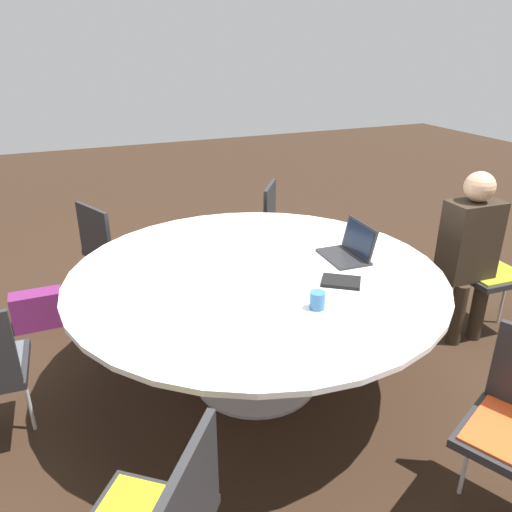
# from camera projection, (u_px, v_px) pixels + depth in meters

# --- Properties ---
(ground_plane) EXTENTS (16.00, 16.00, 0.00)m
(ground_plane) POSITION_uv_depth(u_px,v_px,m) (256.00, 378.00, 3.18)
(ground_plane) COLOR black
(conference_table) EXTENTS (2.16, 2.16, 0.75)m
(conference_table) POSITION_uv_depth(u_px,v_px,m) (256.00, 286.00, 2.91)
(conference_table) COLOR #B7B7BC
(conference_table) RESTS_ON ground_plane
(chair_0) EXTENTS (0.46, 0.44, 0.85)m
(chair_0) POSITION_uv_depth(u_px,v_px,m) (484.00, 261.00, 3.60)
(chair_0) COLOR #262628
(chair_0) RESTS_ON ground_plane
(chair_1) EXTENTS (0.60, 0.60, 0.85)m
(chair_1) POSITION_uv_depth(u_px,v_px,m) (284.00, 224.00, 4.32)
(chair_1) COLOR #262628
(chair_1) RESTS_ON ground_plane
(chair_2) EXTENTS (0.56, 0.57, 0.85)m
(chair_2) POSITION_uv_depth(u_px,v_px,m) (112.00, 246.00, 3.87)
(chair_2) COLOR #262628
(chair_2) RESTS_ON ground_plane
(person_0) EXTENTS (0.37, 0.27, 1.20)m
(person_0) POSITION_uv_depth(u_px,v_px,m) (471.00, 245.00, 3.37)
(person_0) COLOR #2D2319
(person_0) RESTS_ON ground_plane
(laptop) EXTENTS (0.25, 0.33, 0.21)m
(laptop) POSITION_uv_depth(u_px,v_px,m) (350.00, 249.00, 3.05)
(laptop) COLOR #232326
(laptop) RESTS_ON conference_table
(spiral_notebook) EXTENTS (0.26, 0.24, 0.02)m
(spiral_notebook) POSITION_uv_depth(u_px,v_px,m) (341.00, 282.00, 2.74)
(spiral_notebook) COLOR black
(spiral_notebook) RESTS_ON conference_table
(coffee_cup) EXTENTS (0.08, 0.08, 0.09)m
(coffee_cup) POSITION_uv_depth(u_px,v_px,m) (317.00, 300.00, 2.47)
(coffee_cup) COLOR #33669E
(coffee_cup) RESTS_ON conference_table
(handbag) EXTENTS (0.36, 0.16, 0.28)m
(handbag) POSITION_uv_depth(u_px,v_px,m) (38.00, 310.00, 3.70)
(handbag) COLOR #661E56
(handbag) RESTS_ON ground_plane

